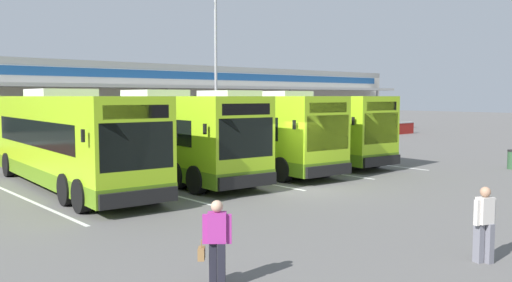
# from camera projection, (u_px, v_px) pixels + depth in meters

# --- Properties ---
(ground_plane) EXTENTS (200.00, 200.00, 0.00)m
(ground_plane) POSITION_uv_depth(u_px,v_px,m) (296.00, 189.00, 20.33)
(ground_plane) COLOR #605E5B
(terminal_building) EXTENTS (70.00, 13.00, 6.00)m
(terminal_building) POSITION_uv_depth(u_px,v_px,m) (42.00, 103.00, 40.37)
(terminal_building) COLOR beige
(terminal_building) RESTS_ON ground
(red_barrier_wall) EXTENTS (60.00, 0.40, 1.10)m
(red_barrier_wall) POSITION_uv_depth(u_px,v_px,m) (119.00, 147.00, 31.22)
(red_barrier_wall) COLOR maroon
(red_barrier_wall) RESTS_ON ground
(coach_bus_leftmost) EXTENTS (3.53, 12.28, 3.78)m
(coach_bus_leftmost) POSITION_uv_depth(u_px,v_px,m) (70.00, 141.00, 20.40)
(coach_bus_leftmost) COLOR #9ED11E
(coach_bus_leftmost) RESTS_ON ground
(coach_bus_left_centre) EXTENTS (3.53, 12.28, 3.78)m
(coach_bus_left_centre) POSITION_uv_depth(u_px,v_px,m) (165.00, 136.00, 23.47)
(coach_bus_left_centre) COLOR #9ED11E
(coach_bus_left_centre) RESTS_ON ground
(coach_bus_centre) EXTENTS (3.53, 12.28, 3.78)m
(coach_bus_centre) POSITION_uv_depth(u_px,v_px,m) (240.00, 131.00, 26.17)
(coach_bus_centre) COLOR #9ED11E
(coach_bus_centre) RESTS_ON ground
(coach_bus_right_centre) EXTENTS (3.53, 12.28, 3.78)m
(coach_bus_right_centre) POSITION_uv_depth(u_px,v_px,m) (294.00, 128.00, 29.27)
(coach_bus_right_centre) COLOR #9ED11E
(coach_bus_right_centre) RESTS_ON ground
(bay_stripe_far_west) EXTENTS (0.14, 13.00, 0.01)m
(bay_stripe_far_west) POSITION_uv_depth(u_px,v_px,m) (13.00, 193.00, 19.38)
(bay_stripe_far_west) COLOR silver
(bay_stripe_far_west) RESTS_ON ground
(bay_stripe_west) EXTENTS (0.14, 13.00, 0.01)m
(bay_stripe_west) POSITION_uv_depth(u_px,v_px,m) (120.00, 181.00, 22.12)
(bay_stripe_west) COLOR silver
(bay_stripe_west) RESTS_ON ground
(bay_stripe_mid_west) EXTENTS (0.14, 13.00, 0.01)m
(bay_stripe_mid_west) POSITION_uv_depth(u_px,v_px,m) (204.00, 172.00, 24.85)
(bay_stripe_mid_west) COLOR silver
(bay_stripe_mid_west) RESTS_ON ground
(bay_stripe_centre) EXTENTS (0.14, 13.00, 0.01)m
(bay_stripe_centre) POSITION_uv_depth(u_px,v_px,m) (271.00, 164.00, 27.59)
(bay_stripe_centre) COLOR silver
(bay_stripe_centre) RESTS_ON ground
(bay_stripe_mid_east) EXTENTS (0.14, 13.00, 0.01)m
(bay_stripe_mid_east) POSITION_uv_depth(u_px,v_px,m) (326.00, 158.00, 30.32)
(bay_stripe_mid_east) COLOR silver
(bay_stripe_mid_east) RESTS_ON ground
(pedestrian_with_handbag) EXTENTS (0.58, 0.56, 1.62)m
(pedestrian_with_handbag) POSITION_uv_depth(u_px,v_px,m) (216.00, 241.00, 9.80)
(pedestrian_with_handbag) COLOR black
(pedestrian_with_handbag) RESTS_ON ground
(pedestrian_in_dark_coat) EXTENTS (0.54, 0.37, 1.62)m
(pedestrian_in_dark_coat) POSITION_uv_depth(u_px,v_px,m) (484.00, 222.00, 11.26)
(pedestrian_in_dark_coat) COLOR slate
(pedestrian_in_dark_coat) RESTS_ON ground
(lamp_post_centre) EXTENTS (3.24, 0.28, 11.00)m
(lamp_post_centre) POSITION_uv_depth(u_px,v_px,m) (216.00, 56.00, 37.74)
(lamp_post_centre) COLOR #9E9EA3
(lamp_post_centre) RESTS_ON ground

